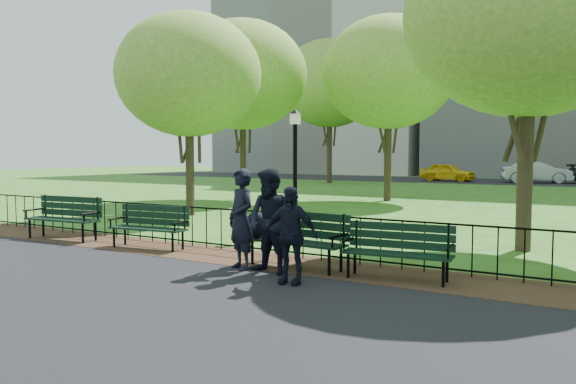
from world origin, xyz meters
The scene contains 21 objects.
ground centered at (0.00, 0.00, 0.00)m, with size 120.00×120.00×0.00m, color #365616.
asphalt_path centered at (0.00, -3.40, 0.01)m, with size 60.00×9.20×0.01m, color black.
dirt_strip centered at (0.00, 1.50, 0.01)m, with size 60.00×1.60×0.01m, color #3A2917.
far_street centered at (0.00, 35.00, 0.01)m, with size 70.00×9.00×0.01m, color black.
iron_fence centered at (0.00, 2.00, 0.50)m, with size 24.06×0.06×1.00m.
apartment_west centered at (-22.00, 48.00, 13.00)m, with size 22.00×15.00×26.00m, color beige.
park_bench_main centered at (0.16, 1.20, 0.68)m, with size 2.04×0.77×1.09m.
park_bench_left_a centered at (-3.24, 1.39, 0.58)m, with size 1.83×0.76×1.01m.
park_bench_left_b centered at (-5.88, 1.25, 0.64)m, with size 2.02×0.80×1.12m.
park_bench_right_a centered at (2.40, 1.27, 0.57)m, with size 1.80×0.73×1.00m.
lamppost centered at (-1.52, 4.63, 1.71)m, with size 0.28×0.28×3.14m.
tree_near_w centered at (-6.86, 6.84, 4.61)m, with size 4.77×4.77×6.65m.
tree_near_e centered at (3.70, 5.26, 4.98)m, with size 5.16×5.16×7.19m.
tree_mid_w centered at (-9.04, 12.88, 5.47)m, with size 5.65×5.65×7.88m.
tree_far_c centered at (-3.29, 15.52, 5.48)m, with size 5.66×5.66×7.89m.
tree_far_w centered at (-11.96, 27.08, 6.77)m, with size 7.00×7.00×9.75m.
person_left centered at (-0.26, 0.59, 0.90)m, with size 0.65×0.43×1.78m, color black.
person_mid centered at (0.39, 0.54, 0.91)m, with size 0.87×0.45×1.79m, color black.
person_right centered at (1.04, 0.11, 0.78)m, with size 0.90×0.37×1.54m, color black.
taxi centered at (-5.61, 33.57, 0.68)m, with size 1.57×3.90×1.33m, color yellow.
sedan_silver centered at (0.27, 34.14, 0.75)m, with size 1.57×4.51×1.49m, color #96999D.
Camera 1 is at (5.52, -7.38, 2.07)m, focal length 35.00 mm.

